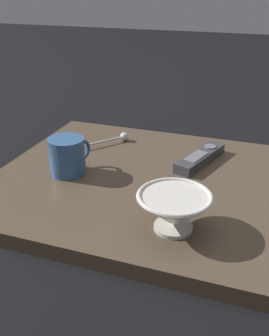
{
  "coord_description": "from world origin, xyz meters",
  "views": [
    {
      "loc": [
        -0.77,
        -0.27,
        0.45
      ],
      "look_at": [
        -0.0,
        0.0,
        0.05
      ],
      "focal_mm": 41.57,
      "sensor_mm": 36.0,
      "label": 1
    }
  ],
  "objects_px": {
    "cereal_bowl": "(174,210)",
    "teaspoon": "(120,138)",
    "tv_remote_near": "(200,158)",
    "coffee_mug": "(68,156)"
  },
  "relations": [
    {
      "from": "cereal_bowl",
      "to": "teaspoon",
      "type": "relative_size",
      "value": 1.19
    },
    {
      "from": "cereal_bowl",
      "to": "tv_remote_near",
      "type": "distance_m",
      "value": 0.3
    },
    {
      "from": "coffee_mug",
      "to": "tv_remote_near",
      "type": "height_order",
      "value": "coffee_mug"
    },
    {
      "from": "cereal_bowl",
      "to": "teaspoon",
      "type": "distance_m",
      "value": 0.44
    },
    {
      "from": "cereal_bowl",
      "to": "coffee_mug",
      "type": "xyz_separation_m",
      "value": [
        0.14,
        0.29,
        0.0
      ]
    },
    {
      "from": "coffee_mug",
      "to": "tv_remote_near",
      "type": "relative_size",
      "value": 0.59
    },
    {
      "from": "cereal_bowl",
      "to": "coffee_mug",
      "type": "bearing_deg",
      "value": 64.12
    },
    {
      "from": "cereal_bowl",
      "to": "teaspoon",
      "type": "bearing_deg",
      "value": 34.47
    },
    {
      "from": "cereal_bowl",
      "to": "coffee_mug",
      "type": "relative_size",
      "value": 1.24
    },
    {
      "from": "teaspoon",
      "to": "tv_remote_near",
      "type": "xyz_separation_m",
      "value": [
        -0.06,
        -0.24,
        0.0
      ]
    }
  ]
}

